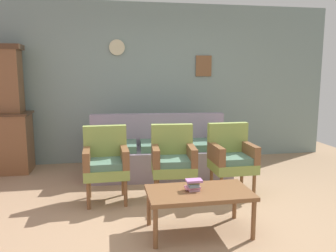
{
  "coord_description": "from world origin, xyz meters",
  "views": [
    {
      "loc": [
        -0.79,
        -3.29,
        1.55
      ],
      "look_at": [
        -0.01,
        1.05,
        0.85
      ],
      "focal_mm": 36.53,
      "sensor_mm": 36.0,
      "label": 1
    }
  ],
  "objects_px": {
    "armchair_near_cabinet": "(106,160)",
    "book_stack_on_table": "(193,185)",
    "armchair_near_couch_end": "(173,158)",
    "armchair_by_doorway": "(231,156)",
    "coffee_table": "(199,195)",
    "floral_couch": "(159,154)"
  },
  "relations": [
    {
      "from": "armchair_near_couch_end",
      "to": "coffee_table",
      "type": "distance_m",
      "value": 0.98
    },
    {
      "from": "armchair_near_cabinet",
      "to": "book_stack_on_table",
      "type": "xyz_separation_m",
      "value": [
        0.83,
        -0.98,
        -0.02
      ]
    },
    {
      "from": "armchair_near_couch_end",
      "to": "armchair_by_doorway",
      "type": "xyz_separation_m",
      "value": [
        0.75,
        -0.02,
        0.0
      ]
    },
    {
      "from": "armchair_near_couch_end",
      "to": "coffee_table",
      "type": "bearing_deg",
      "value": -86.04
    },
    {
      "from": "armchair_near_couch_end",
      "to": "coffee_table",
      "type": "xyz_separation_m",
      "value": [
        0.07,
        -0.97,
        -0.12
      ]
    },
    {
      "from": "armchair_near_cabinet",
      "to": "book_stack_on_table",
      "type": "relative_size",
      "value": 5.48
    },
    {
      "from": "armchair_by_doorway",
      "to": "coffee_table",
      "type": "xyz_separation_m",
      "value": [
        -0.68,
        -0.95,
        -0.12
      ]
    },
    {
      "from": "armchair_near_cabinet",
      "to": "coffee_table",
      "type": "xyz_separation_m",
      "value": [
        0.88,
        -1.0,
        -0.12
      ]
    },
    {
      "from": "armchair_near_cabinet",
      "to": "coffee_table",
      "type": "distance_m",
      "value": 1.34
    },
    {
      "from": "armchair_near_cabinet",
      "to": "coffee_table",
      "type": "bearing_deg",
      "value": -48.6
    },
    {
      "from": "coffee_table",
      "to": "floral_couch",
      "type": "bearing_deg",
      "value": 92.85
    },
    {
      "from": "armchair_near_cabinet",
      "to": "armchair_near_couch_end",
      "type": "relative_size",
      "value": 1.0
    },
    {
      "from": "floral_couch",
      "to": "armchair_by_doorway",
      "type": "relative_size",
      "value": 2.38
    },
    {
      "from": "armchair_near_couch_end",
      "to": "armchair_by_doorway",
      "type": "height_order",
      "value": "same"
    },
    {
      "from": "floral_couch",
      "to": "book_stack_on_table",
      "type": "xyz_separation_m",
      "value": [
        0.04,
        -1.92,
        0.15
      ]
    },
    {
      "from": "armchair_near_cabinet",
      "to": "armchair_by_doorway",
      "type": "xyz_separation_m",
      "value": [
        1.56,
        -0.05,
        0.0
      ]
    },
    {
      "from": "armchair_by_doorway",
      "to": "floral_couch",
      "type": "bearing_deg",
      "value": 128.08
    },
    {
      "from": "coffee_table",
      "to": "armchair_near_couch_end",
      "type": "bearing_deg",
      "value": 93.96
    },
    {
      "from": "armchair_by_doorway",
      "to": "book_stack_on_table",
      "type": "xyz_separation_m",
      "value": [
        -0.73,
        -0.93,
        -0.02
      ]
    },
    {
      "from": "armchair_near_cabinet",
      "to": "armchair_near_couch_end",
      "type": "xyz_separation_m",
      "value": [
        0.82,
        -0.03,
        0.0
      ]
    },
    {
      "from": "armchair_by_doorway",
      "to": "book_stack_on_table",
      "type": "height_order",
      "value": "armchair_by_doorway"
    },
    {
      "from": "armchair_by_doorway",
      "to": "armchair_near_couch_end",
      "type": "bearing_deg",
      "value": 178.49
    }
  ]
}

